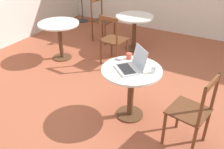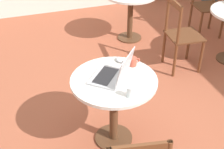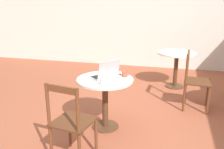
# 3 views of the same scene
# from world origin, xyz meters

# --- Properties ---
(ground_plane) EXTENTS (16.00, 16.00, 0.00)m
(ground_plane) POSITION_xyz_m (0.00, 0.00, 0.00)
(ground_plane) COLOR #9E5138
(cafe_table_near) EXTENTS (0.76, 0.76, 0.72)m
(cafe_table_near) POSITION_xyz_m (-0.20, -0.15, 0.56)
(cafe_table_near) COLOR #51331E
(cafe_table_near) RESTS_ON ground_plane
(cafe_table_mid) EXTENTS (0.76, 0.76, 0.72)m
(cafe_table_mid) POSITION_xyz_m (1.81, 0.74, 0.56)
(cafe_table_mid) COLOR #51331E
(cafe_table_mid) RESTS_ON ground_plane
(cafe_table_far) EXTENTS (0.76, 0.76, 0.72)m
(cafe_table_far) POSITION_xyz_m (0.73, 1.79, 0.56)
(cafe_table_far) COLOR #51331E
(cafe_table_far) RESTS_ON ground_plane
(chair_near_front) EXTENTS (0.48, 0.48, 0.93)m
(chair_near_front) POSITION_xyz_m (-0.35, -0.98, 0.47)
(chair_near_front) COLOR brown
(chair_near_front) RESTS_ON ground_plane
(chair_mid_back) EXTENTS (0.45, 0.45, 0.93)m
(chair_mid_back) POSITION_xyz_m (1.91, 1.58, 0.47)
(chair_mid_back) COLOR brown
(chair_mid_back) RESTS_ON ground_plane
(chair_mid_left) EXTENTS (0.44, 0.44, 0.93)m
(chair_mid_left) POSITION_xyz_m (1.03, 0.80, 0.47)
(chair_mid_left) COLOR brown
(chair_mid_left) RESTS_ON ground_plane
(laptop) EXTENTS (0.45, 0.45, 0.27)m
(laptop) POSITION_xyz_m (-0.21, -0.15, 0.77)
(laptop) COLOR #B7B7BC
(laptop) RESTS_ON cafe_table_near
(mouse) EXTENTS (0.06, 0.10, 0.03)m
(mouse) POSITION_xyz_m (-0.06, 0.11, 0.73)
(mouse) COLOR #B7B7BC
(mouse) RESTS_ON cafe_table_near
(mug) EXTENTS (0.11, 0.07, 0.08)m
(mug) POSITION_xyz_m (0.04, 0.00, 0.76)
(mug) COLOR #C64C38
(mug) RESTS_ON cafe_table_near
(drinking_glass) EXTENTS (0.06, 0.06, 0.09)m
(drinking_glass) POSITION_xyz_m (-0.16, -0.42, 0.76)
(drinking_glass) COLOR silver
(drinking_glass) RESTS_ON cafe_table_near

